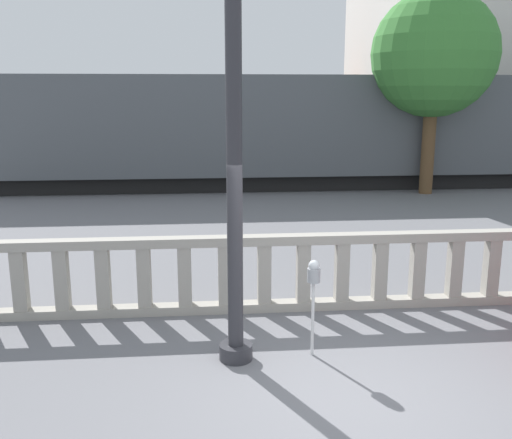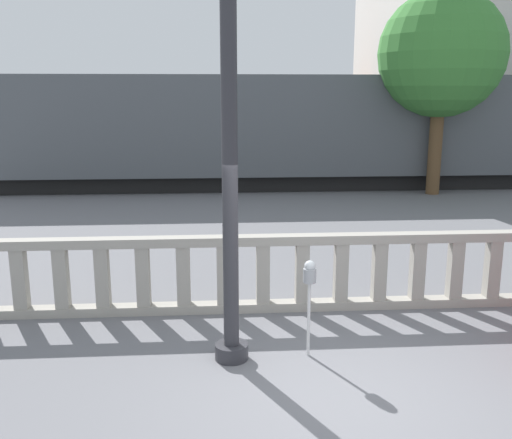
{
  "view_description": "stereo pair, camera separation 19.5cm",
  "coord_description": "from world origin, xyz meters",
  "px_view_note": "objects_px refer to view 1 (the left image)",
  "views": [
    {
      "loc": [
        -1.49,
        -5.57,
        3.34
      ],
      "look_at": [
        -0.64,
        3.76,
        1.23
      ],
      "focal_mm": 40.0,
      "sensor_mm": 36.0,
      "label": 1
    },
    {
      "loc": [
        -1.3,
        -5.59,
        3.34
      ],
      "look_at": [
        -0.64,
        3.76,
        1.23
      ],
      "focal_mm": 40.0,
      "sensor_mm": 36.0,
      "label": 2
    }
  ],
  "objects_px": {
    "train_far": "(280,121)",
    "tree_left": "(434,55)",
    "lamppost": "(234,162)",
    "parking_meter": "(314,280)",
    "train_near": "(334,129)"
  },
  "relations": [
    {
      "from": "train_near",
      "to": "tree_left",
      "type": "relative_size",
      "value": 3.73
    },
    {
      "from": "train_far",
      "to": "train_near",
      "type": "bearing_deg",
      "value": -87.9
    },
    {
      "from": "train_near",
      "to": "tree_left",
      "type": "bearing_deg",
      "value": -34.42
    },
    {
      "from": "lamppost",
      "to": "train_near",
      "type": "relative_size",
      "value": 0.22
    },
    {
      "from": "lamppost",
      "to": "parking_meter",
      "type": "height_order",
      "value": "lamppost"
    },
    {
      "from": "lamppost",
      "to": "train_far",
      "type": "distance_m",
      "value": 25.19
    },
    {
      "from": "lamppost",
      "to": "tree_left",
      "type": "relative_size",
      "value": 0.82
    },
    {
      "from": "train_far",
      "to": "parking_meter",
      "type": "bearing_deg",
      "value": -96.62
    },
    {
      "from": "parking_meter",
      "to": "train_near",
      "type": "bearing_deg",
      "value": 76.21
    },
    {
      "from": "train_far",
      "to": "tree_left",
      "type": "bearing_deg",
      "value": -76.6
    },
    {
      "from": "train_far",
      "to": "tree_left",
      "type": "distance_m",
      "value": 13.91
    },
    {
      "from": "train_near",
      "to": "train_far",
      "type": "height_order",
      "value": "train_near"
    },
    {
      "from": "lamppost",
      "to": "train_far",
      "type": "bearing_deg",
      "value": 81.14
    },
    {
      "from": "parking_meter",
      "to": "train_near",
      "type": "distance_m",
      "value": 13.89
    },
    {
      "from": "parking_meter",
      "to": "train_near",
      "type": "relative_size",
      "value": 0.05
    }
  ]
}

